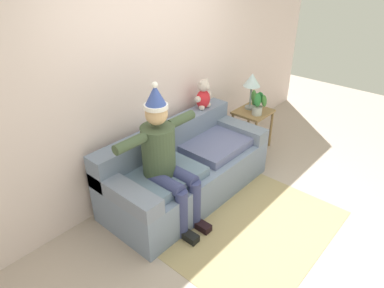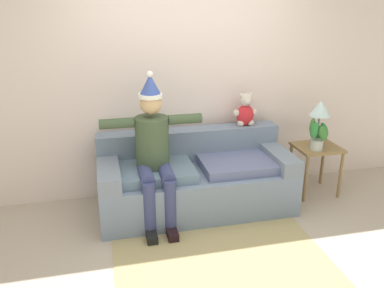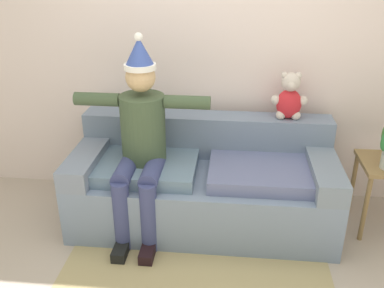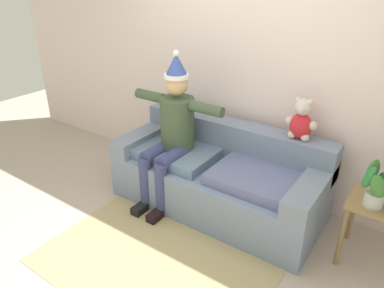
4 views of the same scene
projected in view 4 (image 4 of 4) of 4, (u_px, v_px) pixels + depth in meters
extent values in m
plane|color=#B09E90|center=(155.00, 262.00, 2.97)|extent=(10.00, 10.00, 0.00)
cube|color=beige|center=(250.00, 64.00, 3.53)|extent=(7.00, 0.10, 2.70)
cube|color=slate|center=(216.00, 187.00, 3.59)|extent=(2.05, 0.89, 0.46)
cube|color=slate|center=(234.00, 139.00, 3.65)|extent=(2.05, 0.24, 0.36)
cube|color=slate|center=(146.00, 137.00, 3.92)|extent=(0.22, 0.89, 0.16)
cube|color=slate|center=(311.00, 189.00, 2.98)|extent=(0.22, 0.89, 0.16)
cube|color=slate|center=(176.00, 152.00, 3.67)|extent=(0.82, 0.63, 0.10)
cube|color=slate|center=(259.00, 179.00, 3.19)|extent=(0.82, 0.63, 0.10)
cylinder|color=#3E4E35|center=(177.00, 123.00, 3.55)|extent=(0.34, 0.34, 0.52)
sphere|color=tan|center=(177.00, 84.00, 3.38)|extent=(0.22, 0.22, 0.22)
cylinder|color=white|center=(177.00, 76.00, 3.35)|extent=(0.23, 0.23, 0.04)
cone|color=#374D9E|center=(176.00, 64.00, 3.30)|extent=(0.21, 0.21, 0.20)
sphere|color=white|center=(176.00, 53.00, 3.26)|extent=(0.06, 0.06, 0.06)
cylinder|color=navy|center=(158.00, 151.00, 3.57)|extent=(0.14, 0.40, 0.14)
cylinder|color=navy|center=(146.00, 184.00, 3.54)|extent=(0.13, 0.13, 0.56)
cube|color=black|center=(142.00, 207.00, 3.59)|extent=(0.10, 0.24, 0.08)
cylinder|color=navy|center=(174.00, 156.00, 3.47)|extent=(0.14, 0.40, 0.14)
cylinder|color=navy|center=(162.00, 190.00, 3.44)|extent=(0.13, 0.13, 0.56)
cube|color=black|center=(157.00, 214.00, 3.49)|extent=(0.10, 0.24, 0.08)
cylinder|color=#3E4E35|center=(150.00, 96.00, 3.63)|extent=(0.34, 0.10, 0.10)
cylinder|color=#3E4E35|center=(207.00, 109.00, 3.28)|extent=(0.34, 0.10, 0.10)
ellipsoid|color=red|center=(301.00, 126.00, 3.19)|extent=(0.20, 0.16, 0.24)
sphere|color=beige|center=(303.00, 107.00, 3.11)|extent=(0.15, 0.15, 0.15)
sphere|color=beige|center=(301.00, 110.00, 3.07)|extent=(0.07, 0.07, 0.07)
sphere|color=beige|center=(298.00, 100.00, 3.11)|extent=(0.05, 0.05, 0.05)
sphere|color=beige|center=(310.00, 102.00, 3.06)|extent=(0.05, 0.05, 0.05)
sphere|color=beige|center=(290.00, 120.00, 3.23)|extent=(0.08, 0.08, 0.08)
sphere|color=beige|center=(292.00, 134.00, 3.23)|extent=(0.08, 0.08, 0.08)
sphere|color=beige|center=(313.00, 126.00, 3.12)|extent=(0.08, 0.08, 0.08)
sphere|color=beige|center=(305.00, 137.00, 3.17)|extent=(0.08, 0.08, 0.08)
cube|color=olive|center=(384.00, 204.00, 2.74)|extent=(0.50, 0.45, 0.03)
cylinder|color=olive|center=(341.00, 237.00, 2.83)|extent=(0.04, 0.04, 0.55)
cylinder|color=olive|center=(353.00, 213.00, 3.12)|extent=(0.04, 0.04, 0.55)
cylinder|color=#B4B9B0|center=(374.00, 199.00, 2.67)|extent=(0.14, 0.14, 0.12)
ellipsoid|color=#33723B|center=(384.00, 183.00, 2.64)|extent=(0.14, 0.12, 0.19)
ellipsoid|color=#34652A|center=(373.00, 170.00, 2.63)|extent=(0.12, 0.13, 0.19)
ellipsoid|color=#297333|center=(369.00, 177.00, 2.60)|extent=(0.14, 0.15, 0.20)
ellipsoid|color=#37732F|center=(378.00, 187.00, 2.53)|extent=(0.15, 0.08, 0.20)
cube|color=tan|center=(153.00, 263.00, 2.95)|extent=(1.88, 1.23, 0.01)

